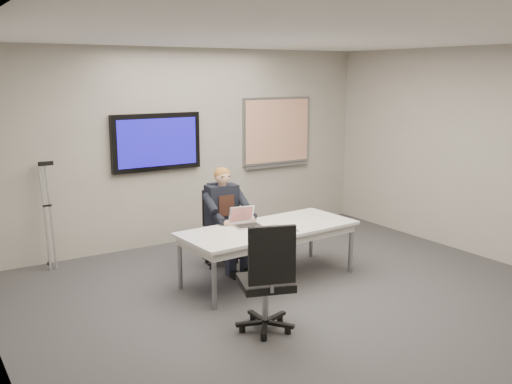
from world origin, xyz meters
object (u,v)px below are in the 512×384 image
office_chair_near (267,298)px  laptop (245,221)px  conference_table (269,233)px  seated_person (229,229)px  office_chair_far (220,241)px

office_chair_near → laptop: 1.54m
conference_table → seated_person: (-0.21, 0.60, -0.06)m
conference_table → office_chair_near: bearing=-127.9°
office_chair_near → seated_person: bearing=-89.8°
office_chair_far → seated_person: (-0.01, -0.24, 0.22)m
office_chair_near → laptop: bearing=-94.8°
office_chair_far → office_chair_near: (-0.60, -2.00, 0.04)m
office_chair_near → laptop: (0.60, 1.37, 0.37)m
conference_table → office_chair_far: (-0.20, 0.83, -0.28)m
seated_person → office_chair_far: bearing=91.7°
seated_person → laptop: size_ratio=3.75×
seated_person → laptop: (0.00, -0.39, 0.20)m
conference_table → office_chair_near: office_chair_near is taller
office_chair_far → office_chair_near: 2.09m
conference_table → office_chair_far: office_chair_far is taller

